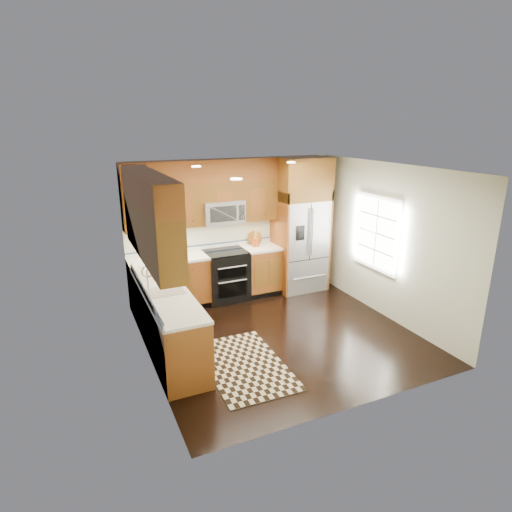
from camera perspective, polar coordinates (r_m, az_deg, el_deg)
name	(u,v)px	position (r m, az deg, el deg)	size (l,w,h in m)	color
ground	(278,334)	(6.92, 2.99, -10.32)	(4.00, 4.00, 0.00)	black
wall_back	(232,227)	(8.18, -3.28, 3.83)	(4.00, 0.02, 2.60)	silver
wall_left	(145,275)	(5.82, -14.63, -2.42)	(0.02, 4.00, 2.60)	silver
wall_right	(385,241)	(7.52, 16.85, 1.88)	(0.02, 4.00, 2.60)	silver
window	(377,233)	(7.63, 15.81, 2.96)	(0.04, 1.10, 1.30)	white
base_cabinets	(186,300)	(7.09, -9.28, -5.80)	(2.85, 3.00, 0.90)	#94571C
countertop	(191,269)	(7.06, -8.60, -1.78)	(2.86, 3.01, 0.04)	white
upper_cabinets	(183,202)	(6.83, -9.69, 7.12)	(2.85, 3.00, 1.15)	brown
range	(226,276)	(8.04, -3.99, -2.62)	(0.76, 0.67, 0.95)	black
microwave	(222,212)	(7.83, -4.51, 5.89)	(0.76, 0.40, 0.42)	#B2B2B7
refrigerator	(301,225)	(8.40, 5.96, 4.16)	(0.98, 0.75, 2.60)	#B2B2B7
sink_faucet	(162,287)	(6.17, -12.37, -4.12)	(0.54, 0.44, 0.37)	#B2B2B7
rug	(245,365)	(6.11, -1.53, -14.30)	(1.02, 1.71, 0.01)	black
knife_block	(179,248)	(7.83, -10.21, 1.07)	(0.13, 0.16, 0.27)	tan
utensil_crock	(256,240)	(8.17, -0.05, 2.10)	(0.13, 0.13, 0.35)	#B14015
cutting_board	(255,244)	(8.30, -0.18, 1.55)	(0.28, 0.28, 0.02)	brown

